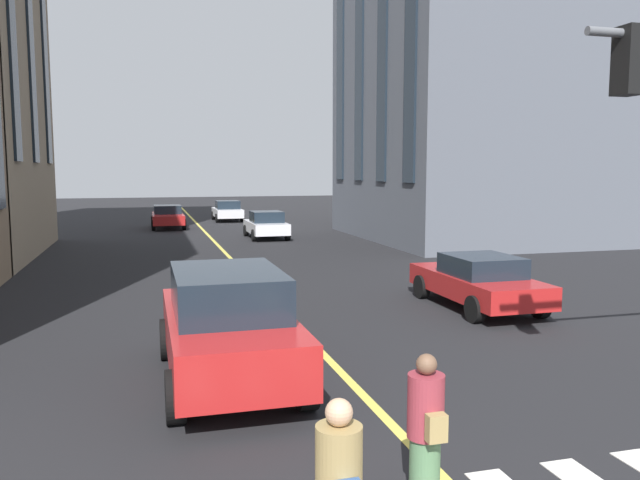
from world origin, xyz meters
TOP-DOWN VIEW (x-y plane):
  - lane_centre_line at (20.00, 0.00)m, footprint 80.00×0.16m
  - car_red_parked_a at (36.34, 1.93)m, footprint 4.40×1.95m
  - car_white_near at (40.67, -2.20)m, footprint 3.90×1.89m
  - car_white_mid at (29.09, -2.73)m, footprint 3.90×1.89m
  - car_red_parked_b at (11.50, -4.90)m, footprint 4.40×1.95m
  - car_red_oncoming at (7.58, 1.94)m, footprint 4.70×2.14m
  - pedestrian_companion at (3.05, 0.49)m, footprint 0.50×0.38m
  - building_right_near at (26.72, -12.88)m, footprint 12.92×10.88m

SIDE VIEW (x-z plane):
  - lane_centre_line at x=20.00m, z-range 0.00..0.01m
  - car_white_near at x=40.67m, z-range 0.00..1.40m
  - car_white_mid at x=29.09m, z-range 0.00..1.40m
  - car_red_parked_a at x=36.34m, z-range 0.02..1.39m
  - car_red_parked_b at x=11.50m, z-range 0.02..1.39m
  - pedestrian_companion at x=3.05m, z-range 0.00..1.66m
  - car_red_oncoming at x=7.58m, z-range 0.03..1.91m
  - building_right_near at x=26.72m, z-range 0.00..21.19m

